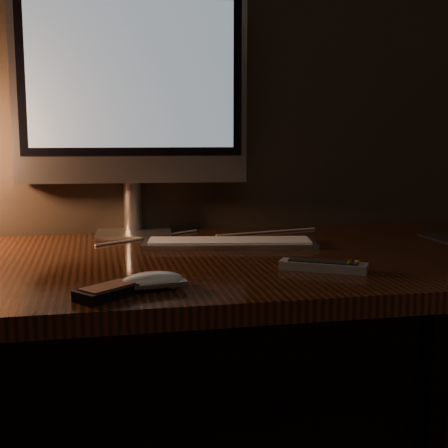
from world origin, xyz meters
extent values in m
cube|color=#2B241B|center=(0.00, 2.26, 1.35)|extent=(4.00, 0.02, 2.70)
cube|color=#3A1C0D|center=(0.00, 1.85, 0.73)|extent=(1.60, 0.75, 0.04)
cube|color=black|center=(0.75, 2.18, 0.35)|extent=(0.06, 0.06, 0.71)
cube|color=black|center=(0.00, 2.20, 0.45)|extent=(1.48, 0.02, 0.51)
cube|color=silver|center=(-0.16, 2.19, 0.75)|extent=(0.21, 0.19, 0.01)
cylinder|color=silver|center=(-0.16, 2.22, 0.82)|extent=(0.05, 0.05, 0.13)
cube|color=silver|center=(-0.16, 2.18, 1.13)|extent=(0.60, 0.09, 0.49)
cube|color=black|center=(-0.16, 2.16, 1.17)|extent=(0.56, 0.05, 0.41)
cube|color=#92B0C8|center=(-0.16, 2.16, 1.17)|extent=(0.52, 0.05, 0.37)
cube|color=silver|center=(0.06, 1.98, 0.76)|extent=(0.43, 0.19, 0.02)
ellipsoid|color=white|center=(-0.16, 1.60, 0.76)|extent=(0.12, 0.08, 0.02)
cube|color=black|center=(-0.22, 1.57, 0.76)|extent=(0.15, 0.14, 0.02)
cube|color=brown|center=(-0.22, 1.57, 0.77)|extent=(0.10, 0.09, 0.00)
sphere|color=silver|center=(-0.22, 1.57, 0.77)|extent=(0.02, 0.02, 0.02)
cube|color=gray|center=(0.19, 1.68, 0.76)|extent=(0.17, 0.12, 0.02)
cube|color=black|center=(0.19, 1.68, 0.77)|extent=(0.14, 0.10, 0.00)
cylinder|color=red|center=(0.19, 1.68, 0.77)|extent=(0.01, 0.01, 0.00)
cylinder|color=#0C8C19|center=(0.19, 1.68, 0.77)|extent=(0.01, 0.01, 0.00)
cylinder|color=gold|center=(0.19, 1.68, 0.77)|extent=(0.01, 0.01, 0.00)
cylinder|color=#1433BF|center=(0.19, 1.68, 0.77)|extent=(0.01, 0.01, 0.00)
cylinder|color=white|center=(0.04, 2.11, 0.75)|extent=(0.58, 0.21, 0.01)
camera|label=1|loc=(-0.25, 0.53, 1.03)|focal=50.00mm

